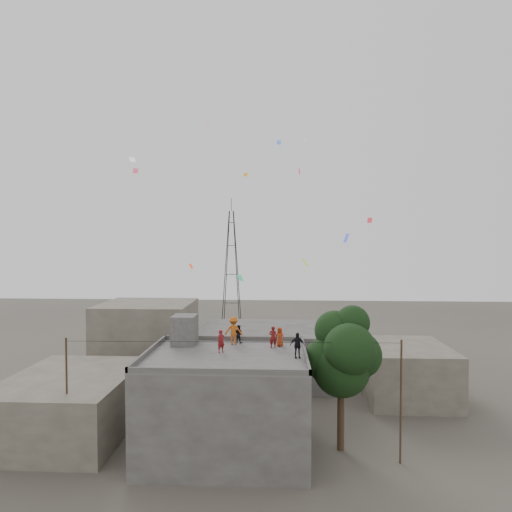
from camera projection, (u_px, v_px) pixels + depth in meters
The scene contains 18 objects.
ground at pixel (227, 451), 26.91m from camera, with size 140.00×140.00×0.00m, color #443F38.
main_building at pixel (226, 403), 26.81m from camera, with size 10.00×8.00×6.10m.
parapet at pixel (226, 352), 26.71m from camera, with size 10.00×8.00×0.30m.
stair_head_box at pixel (185, 330), 29.44m from camera, with size 1.60×1.80×2.00m, color #43413F.
neighbor_west at pixel (71, 404), 29.40m from camera, with size 8.00×10.00×4.00m, color #554F43.
neighbor_north at pixel (265, 354), 40.70m from camera, with size 12.00×9.00×5.00m, color #43413F.
neighbor_northwest at pixel (147, 337), 43.27m from camera, with size 9.00×8.00×7.00m, color #554F43.
neighbor_east at pixel (405, 371), 36.11m from camera, with size 7.00×8.00×4.40m, color #554F43.
tree at pixel (344, 354), 26.93m from camera, with size 4.90×4.60×9.10m.
utility_line at pixel (232, 398), 25.51m from camera, with size 20.12×0.62×7.40m.
transmission_tower at pixel (231, 268), 66.74m from camera, with size 2.97×2.97×20.01m.
person_red_adult at pixel (273, 337), 28.36m from camera, with size 0.53×0.35×1.46m, color maroon.
person_orange_child at pixel (280, 337), 28.86m from camera, with size 0.63×0.41×1.28m, color #AF3814.
person_dark_child at pixel (239, 334), 29.86m from camera, with size 0.61×0.47×1.25m, color black.
person_dark_adult at pixel (297, 345), 25.96m from camera, with size 0.90×0.38×1.54m, color black.
person_orange_adult at pixel (234, 331), 29.40m from camera, with size 1.23×0.71×1.91m, color #B85415.
person_red_child at pixel (221, 341), 27.23m from camera, with size 0.53×0.35×1.44m, color maroon.
kites at pixel (259, 201), 32.84m from camera, with size 20.88×17.33×12.82m.
Camera 1 is at (3.20, -26.37, 13.15)m, focal length 30.00 mm.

